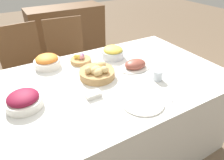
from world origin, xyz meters
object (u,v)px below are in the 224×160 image
at_px(egg_basket, 81,59).
at_px(beet_salad_bowl, 24,100).
at_px(sideboard, 68,36).
at_px(drinking_cup, 158,75).
at_px(dinner_plate, 142,102).
at_px(knife, 162,95).
at_px(ham_platter, 135,65).
at_px(bread_basket, 97,73).
at_px(pineapple_bowl, 113,52).
at_px(chair_far_center, 69,60).
at_px(butter_dish, 93,95).
at_px(spoon, 165,93).
at_px(fork, 120,111).
at_px(chair_far_left, 27,70).
at_px(carrot_bowl, 47,61).

relative_size(egg_basket, beet_salad_bowl, 0.81).
distance_m(sideboard, drinking_cup, 2.07).
relative_size(dinner_plate, knife, 1.47).
distance_m(ham_platter, drinking_cup, 0.24).
bearing_deg(beet_salad_bowl, bread_basket, 8.93).
xyz_separation_m(pineapple_bowl, dinner_plate, (-0.16, -0.65, -0.05)).
bearing_deg(chair_far_center, drinking_cup, -68.71).
xyz_separation_m(knife, butter_dish, (-0.40, 0.21, 0.01)).
bearing_deg(butter_dish, dinner_plate, -41.10).
bearing_deg(knife, beet_salad_bowl, 154.02).
bearing_deg(pineapple_bowl, bread_basket, -139.13).
bearing_deg(chair_far_center, pineapple_bowl, -64.81).
relative_size(ham_platter, drinking_cup, 3.73).
relative_size(spoon, drinking_cup, 2.49).
height_order(knife, drinking_cup, drinking_cup).
xyz_separation_m(bread_basket, fork, (-0.05, -0.41, -0.04)).
relative_size(pineapple_bowl, fork, 1.07).
relative_size(chair_far_center, spoon, 5.15).
height_order(ham_platter, fork, ham_platter).
xyz_separation_m(chair_far_center, chair_far_left, (-0.46, -0.00, 0.00)).
relative_size(chair_far_left, dinner_plate, 3.50).
xyz_separation_m(bread_basket, dinner_plate, (0.11, -0.41, -0.04)).
bearing_deg(carrot_bowl, spoon, -52.99).
bearing_deg(spoon, sideboard, 92.48).
xyz_separation_m(chair_far_left, dinner_plate, (0.52, -1.26, 0.24)).
height_order(knife, butter_dish, butter_dish).
height_order(fork, butter_dish, butter_dish).
relative_size(chair_far_left, bread_basket, 3.61).
relative_size(bread_basket, knife, 1.43).
relative_size(bread_basket, fork, 1.43).
height_order(dinner_plate, drinking_cup, drinking_cup).
bearing_deg(carrot_bowl, drinking_cup, -43.08).
xyz_separation_m(pineapple_bowl, butter_dish, (-0.41, -0.44, -0.03)).
distance_m(chair_far_left, spoon, 1.47).
relative_size(egg_basket, pineapple_bowl, 0.89).
xyz_separation_m(bread_basket, drinking_cup, (0.37, -0.25, -0.01)).
bearing_deg(dinner_plate, chair_far_center, 92.77).
distance_m(carrot_bowl, dinner_plate, 0.87).
xyz_separation_m(sideboard, egg_basket, (-0.37, -1.49, 0.33)).
bearing_deg(bread_basket, sideboard, 78.82).
bearing_deg(knife, dinner_plate, 176.18).
bearing_deg(egg_basket, sideboard, 76.18).
bearing_deg(beet_salad_bowl, dinner_plate, -27.02).
distance_m(egg_basket, butter_dish, 0.52).
bearing_deg(beet_salad_bowl, ham_platter, 4.31).
xyz_separation_m(chair_far_left, egg_basket, (0.40, -0.55, 0.26)).
height_order(chair_far_center, sideboard, chair_far_center).
relative_size(sideboard, spoon, 5.95).
height_order(carrot_bowl, drinking_cup, carrot_bowl).
xyz_separation_m(sideboard, butter_dish, (-0.49, -2.00, 0.32)).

